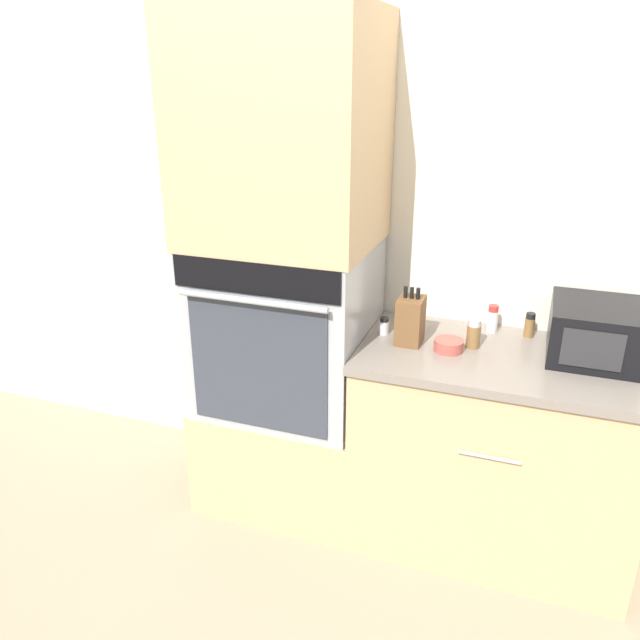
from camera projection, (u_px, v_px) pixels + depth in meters
name	position (u px, v px, depth m)	size (l,w,h in m)	color
ground_plane	(343.00, 550.00, 2.63)	(12.00, 12.00, 0.00)	gray
wall_back	(392.00, 227.00, 2.72)	(8.00, 0.05, 2.50)	beige
oven_cabinet_base	(289.00, 447.00, 2.92)	(0.73, 0.60, 0.49)	tan
wall_oven	(286.00, 326.00, 2.69)	(0.71, 0.64, 0.74)	#9EA0A5
oven_cabinet_upper	(283.00, 131.00, 2.39)	(0.73, 0.60, 0.88)	tan
counter_unit	(493.00, 450.00, 2.56)	(1.11, 0.63, 0.87)	tan
microwave	(596.00, 331.00, 2.35)	(0.33, 0.37, 0.21)	black
knife_block	(410.00, 320.00, 2.48)	(0.10, 0.13, 0.23)	brown
bowl	(449.00, 345.00, 2.43)	(0.11, 0.11, 0.04)	#B24C42
condiment_jar_near	(474.00, 334.00, 2.45)	(0.05, 0.05, 0.12)	brown
condiment_jar_mid	(384.00, 326.00, 2.58)	(0.04, 0.04, 0.07)	silver
condiment_jar_far	(492.00, 319.00, 2.59)	(0.04, 0.04, 0.12)	silver
condiment_jar_back	(530.00, 325.00, 2.55)	(0.04, 0.04, 0.10)	brown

